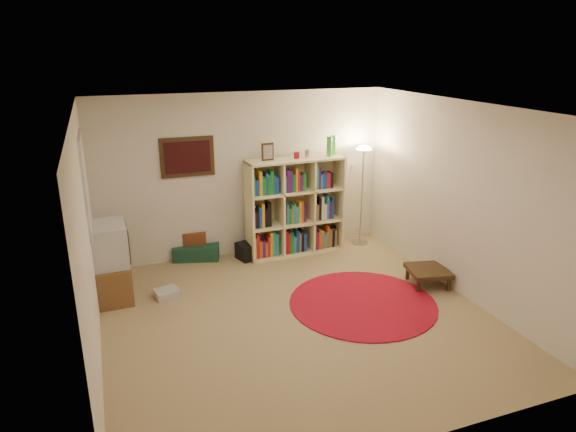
% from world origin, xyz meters
% --- Properties ---
extents(room, '(4.54, 4.54, 2.54)m').
position_xyz_m(room, '(-0.05, 0.05, 1.26)').
color(room, '#9F885D').
rests_on(room, ground).
extents(bookshelf, '(1.53, 0.47, 1.82)m').
position_xyz_m(bookshelf, '(0.70, 1.96, 0.74)').
color(bookshelf, '#FFF3AA').
rests_on(bookshelf, ground).
extents(floor_lamp, '(0.32, 0.32, 1.65)m').
position_xyz_m(floor_lamp, '(1.86, 1.93, 1.37)').
color(floor_lamp, '#B4B3B8').
rests_on(floor_lamp, ground).
extents(floor_fan, '(0.31, 0.20, 0.35)m').
position_xyz_m(floor_fan, '(1.42, 2.00, 0.17)').
color(floor_fan, black).
rests_on(floor_fan, ground).
extents(tv_stand, '(0.52, 0.71, 1.02)m').
position_xyz_m(tv_stand, '(-2.07, 1.31, 0.49)').
color(tv_stand, brown).
rests_on(tv_stand, ground).
extents(dvd_box, '(0.34, 0.30, 0.10)m').
position_xyz_m(dvd_box, '(-1.41, 1.11, 0.05)').
color(dvd_box, silver).
rests_on(dvd_box, ground).
extents(suitcase, '(0.79, 0.62, 0.22)m').
position_xyz_m(suitcase, '(-0.79, 2.28, 0.11)').
color(suitcase, '#163D2D').
rests_on(suitcase, ground).
extents(wicker_basket, '(0.39, 0.31, 0.20)m').
position_xyz_m(wicker_basket, '(-0.80, 2.32, 0.32)').
color(wicker_basket, '#5F2D17').
rests_on(wicker_basket, suitcase).
extents(duffel_bag, '(0.43, 0.39, 0.25)m').
position_xyz_m(duffel_bag, '(-0.03, 1.97, 0.13)').
color(duffel_bag, black).
rests_on(duffel_bag, ground).
extents(paper_towel, '(0.13, 0.13, 0.22)m').
position_xyz_m(paper_towel, '(-0.15, 2.00, 0.11)').
color(paper_towel, white).
rests_on(paper_towel, ground).
extents(red_rug, '(1.87, 1.87, 0.02)m').
position_xyz_m(red_rug, '(0.91, 0.04, 0.01)').
color(red_rug, maroon).
rests_on(red_rug, ground).
extents(side_table, '(0.63, 0.63, 0.24)m').
position_xyz_m(side_table, '(2.00, 0.21, 0.20)').
color(side_table, black).
rests_on(side_table, ground).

